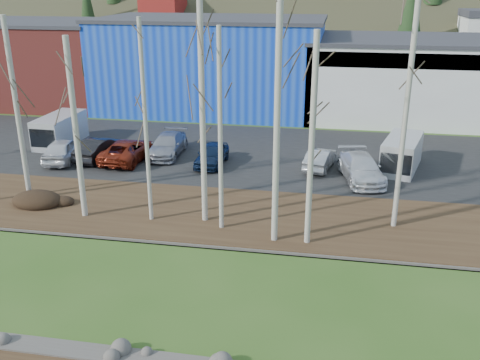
% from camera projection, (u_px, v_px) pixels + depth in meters
% --- Properties ---
extents(near_bank_rocks, '(80.00, 0.80, 0.50)m').
position_uv_depth(near_bank_rocks, '(147.00, 360.00, 17.07)').
color(near_bank_rocks, '#47423D').
rests_on(near_bank_rocks, ground).
extents(river, '(80.00, 8.00, 0.90)m').
position_uv_depth(river, '(182.00, 292.00, 20.85)').
color(river, black).
rests_on(river, ground).
extents(far_bank_rocks, '(80.00, 0.80, 0.46)m').
position_uv_depth(far_bank_rocks, '(207.00, 244.00, 24.63)').
color(far_bank_rocks, '#47423D').
rests_on(far_bank_rocks, ground).
extents(far_bank, '(80.00, 7.00, 0.15)m').
position_uv_depth(far_bank, '(221.00, 214.00, 27.55)').
color(far_bank, '#382616').
rests_on(far_bank, ground).
extents(parking_lot, '(80.00, 14.00, 0.14)m').
position_uv_depth(parking_lot, '(253.00, 154.00, 37.23)').
color(parking_lot, black).
rests_on(parking_lot, ground).
extents(building_brick, '(16.32, 12.24, 7.80)m').
position_uv_depth(building_brick, '(35.00, 61.00, 52.77)').
color(building_brick, '#9C3831').
rests_on(building_brick, ground).
extents(building_blue, '(20.40, 12.24, 8.30)m').
position_uv_depth(building_blue, '(213.00, 63.00, 49.70)').
color(building_blue, '#0E37BF').
rests_on(building_blue, ground).
extents(building_white, '(18.36, 12.24, 6.80)m').
position_uv_depth(building_white, '(412.00, 77.00, 46.97)').
color(building_white, silver).
rests_on(building_white, ground).
extents(dirt_mound, '(2.72, 1.92, 0.53)m').
position_uv_depth(dirt_mound, '(37.00, 199.00, 28.53)').
color(dirt_mound, black).
rests_on(dirt_mound, far_bank).
extents(birch_0, '(0.27, 0.27, 9.69)m').
position_uv_depth(birch_0, '(17.00, 112.00, 27.67)').
color(birch_0, beige).
rests_on(birch_0, far_bank).
extents(birch_2, '(0.28, 0.28, 8.92)m').
position_uv_depth(birch_2, '(76.00, 130.00, 25.73)').
color(birch_2, beige).
rests_on(birch_2, far_bank).
extents(birch_3, '(0.20, 0.20, 9.75)m').
position_uv_depth(birch_3, '(146.00, 125.00, 25.14)').
color(birch_3, beige).
rests_on(birch_3, far_bank).
extents(birch_4, '(0.28, 0.28, 10.51)m').
position_uv_depth(birch_4, '(203.00, 117.00, 24.94)').
color(birch_4, beige).
rests_on(birch_4, far_bank).
extents(birch_5, '(0.22, 0.22, 9.47)m').
position_uv_depth(birch_5, '(220.00, 133.00, 24.30)').
color(birch_5, beige).
rests_on(birch_5, far_bank).
extents(birch_6, '(0.28, 0.28, 11.86)m').
position_uv_depth(birch_6, '(277.00, 114.00, 22.65)').
color(birch_6, beige).
rests_on(birch_6, far_bank).
extents(birch_7, '(0.26, 0.26, 9.43)m').
position_uv_depth(birch_7, '(312.00, 143.00, 22.84)').
color(birch_7, beige).
rests_on(birch_7, far_bank).
extents(birch_8, '(0.25, 0.25, 12.20)m').
position_uv_depth(birch_8, '(407.00, 102.00, 24.00)').
color(birch_8, beige).
rests_on(birch_8, far_bank).
extents(car_0, '(2.45, 4.68, 1.52)m').
position_uv_depth(car_0, '(63.00, 150.00, 35.31)').
color(car_0, silver).
rests_on(car_0, parking_lot).
extents(car_1, '(2.08, 4.57, 1.45)m').
position_uv_depth(car_1, '(99.00, 148.00, 35.69)').
color(car_1, black).
rests_on(car_1, parking_lot).
extents(car_2, '(2.64, 5.26, 1.43)m').
position_uv_depth(car_2, '(128.00, 150.00, 35.36)').
color(car_2, maroon).
rests_on(car_2, parking_lot).
extents(car_3, '(2.14, 4.95, 1.42)m').
position_uv_depth(car_3, '(168.00, 145.00, 36.50)').
color(car_3, '#95959D').
rests_on(car_3, parking_lot).
extents(car_4, '(1.78, 4.07, 1.36)m').
position_uv_depth(car_4, '(212.00, 155.00, 34.58)').
color(car_4, '#132341').
rests_on(car_4, parking_lot).
extents(car_5, '(2.13, 4.12, 1.29)m').
position_uv_depth(car_5, '(320.00, 158.00, 33.92)').
color(car_5, '#A4A4A6').
rests_on(car_5, parking_lot).
extents(car_6, '(3.16, 5.44, 1.48)m').
position_uv_depth(car_6, '(361.00, 168.00, 31.90)').
color(car_6, silver).
rests_on(car_6, parking_lot).
extents(van_white, '(3.06, 5.00, 2.04)m').
position_uv_depth(van_white, '(401.00, 154.00, 33.53)').
color(van_white, silver).
rests_on(van_white, parking_lot).
extents(van_grey, '(2.10, 4.85, 2.10)m').
position_uv_depth(van_grey, '(59.00, 130.00, 38.76)').
color(van_grey, silver).
rests_on(van_grey, parking_lot).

